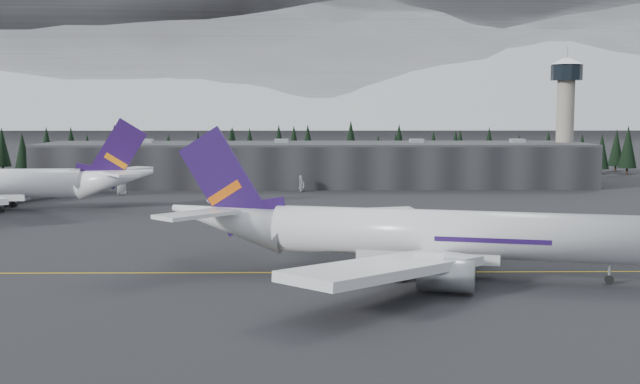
{
  "coord_description": "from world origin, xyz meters",
  "views": [
    {
      "loc": [
        -1.75,
        -112.04,
        22.9
      ],
      "look_at": [
        0.0,
        20.0,
        9.0
      ],
      "focal_mm": 45.0,
      "sensor_mm": 36.0,
      "label": 1
    }
  ],
  "objects_px": {
    "control_tower": "(566,106)",
    "gse_vehicle_a": "(122,192)",
    "terminal": "(315,164)",
    "gse_vehicle_b": "(302,189)",
    "jet_main": "(408,233)"
  },
  "relations": [
    {
      "from": "gse_vehicle_a",
      "to": "gse_vehicle_b",
      "type": "relative_size",
      "value": 1.11
    },
    {
      "from": "control_tower",
      "to": "gse_vehicle_b",
      "type": "distance_m",
      "value": 84.7
    },
    {
      "from": "jet_main",
      "to": "gse_vehicle_b",
      "type": "relative_size",
      "value": 14.79
    },
    {
      "from": "control_tower",
      "to": "gse_vehicle_a",
      "type": "xyz_separation_m",
      "value": [
        -126.23,
        -29.62,
        -22.7
      ]
    },
    {
      "from": "jet_main",
      "to": "gse_vehicle_a",
      "type": "distance_m",
      "value": 119.83
    },
    {
      "from": "terminal",
      "to": "gse_vehicle_a",
      "type": "height_order",
      "value": "terminal"
    },
    {
      "from": "terminal",
      "to": "gse_vehicle_b",
      "type": "xyz_separation_m",
      "value": [
        -3.79,
        -18.34,
        -5.52
      ]
    },
    {
      "from": "terminal",
      "to": "jet_main",
      "type": "relative_size",
      "value": 2.36
    },
    {
      "from": "terminal",
      "to": "jet_main",
      "type": "xyz_separation_m",
      "value": [
        11.73,
        -128.45,
        -0.58
      ]
    },
    {
      "from": "jet_main",
      "to": "terminal",
      "type": "bearing_deg",
      "value": 109.1
    },
    {
      "from": "gse_vehicle_b",
      "to": "gse_vehicle_a",
      "type": "bearing_deg",
      "value": -74.25
    },
    {
      "from": "jet_main",
      "to": "gse_vehicle_a",
      "type": "bearing_deg",
      "value": 135.61
    },
    {
      "from": "terminal",
      "to": "jet_main",
      "type": "height_order",
      "value": "jet_main"
    },
    {
      "from": "jet_main",
      "to": "gse_vehicle_b",
      "type": "xyz_separation_m",
      "value": [
        -15.52,
        110.11,
        -4.94
      ]
    },
    {
      "from": "gse_vehicle_a",
      "to": "control_tower",
      "type": "bearing_deg",
      "value": 0.63
    }
  ]
}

